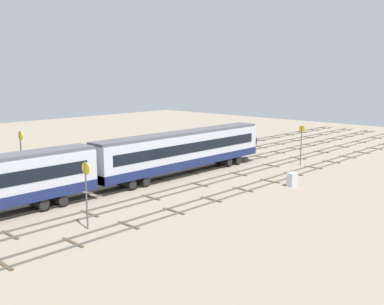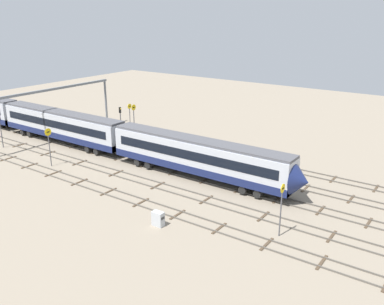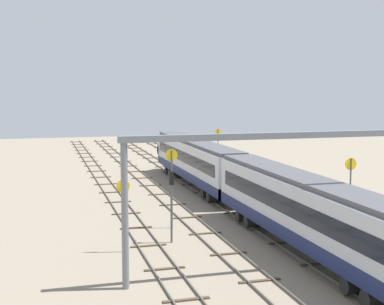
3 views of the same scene
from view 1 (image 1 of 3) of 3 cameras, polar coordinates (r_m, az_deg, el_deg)
ground_plane at (r=47.24m, az=-5.92°, el=-3.95°), size 136.45×136.45×0.00m
track_near_foreground at (r=41.03m, az=2.46°, el=-5.97°), size 120.45×2.40×0.16m
track_second_near at (r=44.00m, az=-2.04°, el=-4.85°), size 120.45×2.40×0.16m
track_with_train at (r=47.23m, az=-5.93°, el=-3.87°), size 120.45×2.40×0.16m
track_second_far at (r=50.65m, az=-9.30°, el=-2.99°), size 120.45×2.40×0.16m
track_far_background at (r=54.23m, az=-12.23°, el=-2.23°), size 120.45×2.40×0.16m
speed_sign_near_foreground at (r=57.28m, az=13.78°, el=1.55°), size 0.14×0.83×5.04m
speed_sign_mid_trackside at (r=33.59m, az=-13.35°, el=-4.10°), size 0.14×0.96×5.06m
speed_sign_far_trackside at (r=46.26m, az=-20.95°, el=-0.09°), size 0.14×0.89×5.94m
relay_cabinet at (r=46.82m, az=12.64°, el=-3.38°), size 1.14×0.67×1.41m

